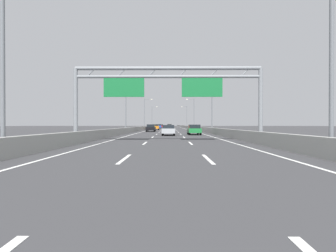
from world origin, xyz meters
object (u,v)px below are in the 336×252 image
object	(u,v)px
streetlamp_left_far	(145,112)
green_car	(194,130)
black_car	(151,128)
yellow_car	(169,126)
streetlamp_right_distant	(186,115)
blue_car	(159,126)
streetlamp_left_near	(8,41)
streetlamp_right_mid	(211,102)
streetlamp_left_mid	(127,102)
sign_gantry	(167,85)
red_car	(161,126)
streetlamp_right_near	(327,41)
streetlamp_left_distant	(152,115)
streetlamp_right_far	(193,112)
silver_car	(168,130)
orange_car	(156,127)

from	to	relation	value
streetlamp_left_far	green_car	distance (m)	43.63
black_car	yellow_car	bearing A→B (deg)	85.36
streetlamp_right_distant	blue_car	size ratio (longest dim) A/B	2.28
streetlamp_left_near	streetlamp_right_mid	bearing A→B (deg)	65.71
streetlamp_left_mid	blue_car	bearing A→B (deg)	85.44
streetlamp_right_mid	sign_gantry	bearing A→B (deg)	-107.64
streetlamp_right_mid	red_car	world-z (taller)	streetlamp_right_mid
streetlamp_right_near	blue_car	distance (m)	80.07
black_car	sign_gantry	bearing A→B (deg)	-83.21
streetlamp_left_mid	black_car	xyz separation A→B (m)	(3.79, 6.32, -4.65)
red_car	yellow_car	world-z (taller)	yellow_car
streetlamp_left_far	streetlamp_left_distant	world-z (taller)	same
black_car	streetlamp_right_far	bearing A→B (deg)	67.40
streetlamp_right_mid	streetlamp_left_far	bearing A→B (deg)	114.29
streetlamp_right_far	green_car	xyz separation A→B (m)	(-3.83, -41.94, -4.65)
streetlamp_left_distant	silver_car	world-z (taller)	streetlamp_left_distant
streetlamp_left_far	blue_car	world-z (taller)	streetlamp_left_far
sign_gantry	streetlamp_left_near	size ratio (longest dim) A/B	1.67
sign_gantry	red_car	bearing A→B (deg)	92.27
streetlamp_left_distant	yellow_car	world-z (taller)	streetlamp_left_distant
streetlamp_left_far	green_car	size ratio (longest dim) A/B	2.14
streetlamp_right_far	black_car	distance (m)	29.36
streetlamp_left_near	green_car	distance (m)	27.06
black_car	orange_car	world-z (taller)	orange_car
streetlamp_left_near	green_car	world-z (taller)	streetlamp_left_near
black_car	silver_car	xyz separation A→B (m)	(3.66, -17.23, -0.02)
streetlamp_left_distant	green_car	size ratio (longest dim) A/B	2.14
black_car	streetlamp_left_distant	bearing A→B (deg)	93.62
streetlamp_right_mid	streetlamp_right_distant	world-z (taller)	same
streetlamp_right_distant	streetlamp_left_mid	bearing A→B (deg)	-102.72
streetlamp_right_distant	streetlamp_left_near	bearing A→B (deg)	-98.56
silver_car	streetlamp_right_near	bearing A→B (deg)	-71.34
streetlamp_right_distant	orange_car	distance (m)	45.16
streetlamp_left_mid	sign_gantry	bearing A→B (deg)	-72.78
streetlamp_right_distant	blue_car	distance (m)	23.50
streetlamp_left_near	streetlamp_left_mid	bearing A→B (deg)	90.00
streetlamp_left_distant	red_car	distance (m)	8.72
streetlamp_right_mid	red_car	size ratio (longest dim) A/B	2.28
black_car	silver_car	bearing A→B (deg)	-78.01
streetlamp_right_mid	streetlamp_right_far	xyz separation A→B (m)	(0.00, 33.08, 0.00)
sign_gantry	streetlamp_left_near	world-z (taller)	streetlamp_left_near
sign_gantry	blue_car	size ratio (longest dim) A/B	3.82
streetlamp_left_near	streetlamp_left_far	distance (m)	66.17
streetlamp_left_mid	blue_car	world-z (taller)	streetlamp_left_mid
streetlamp_right_far	streetlamp_right_distant	distance (m)	33.08
sign_gantry	yellow_car	world-z (taller)	sign_gantry
streetlamp_right_far	black_car	size ratio (longest dim) A/B	2.08
streetlamp_left_far	streetlamp_right_distant	size ratio (longest dim) A/B	1.00
sign_gantry	green_car	bearing A→B (deg)	75.96
streetlamp_left_distant	streetlamp_right_distant	size ratio (longest dim) A/B	1.00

